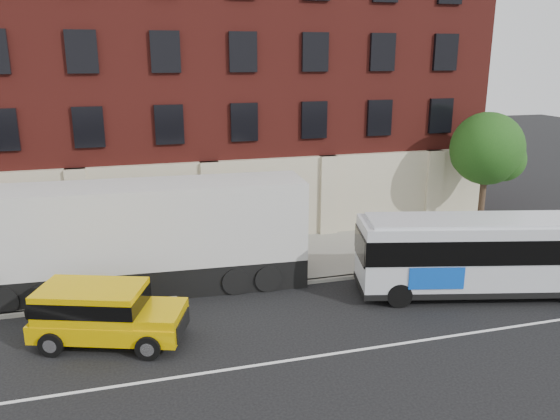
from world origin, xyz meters
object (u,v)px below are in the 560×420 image
object	(u,v)px
street_tree	(488,151)
shipping_container	(140,239)
city_bus	(505,252)
yellow_suv	(102,311)

from	to	relation	value
street_tree	shipping_container	size ratio (longest dim) A/B	0.48
city_bus	yellow_suv	bearing A→B (deg)	179.13
yellow_suv	shipping_container	distance (m)	4.35
shipping_container	city_bus	bearing A→B (deg)	-17.38
yellow_suv	shipping_container	bearing A→B (deg)	70.75
city_bus	shipping_container	xyz separation A→B (m)	(-13.47, 4.22, 0.42)
city_bus	yellow_suv	world-z (taller)	city_bus
yellow_suv	shipping_container	size ratio (longest dim) A/B	0.40
city_bus	yellow_suv	size ratio (longest dim) A/B	2.24
city_bus	shipping_container	size ratio (longest dim) A/B	0.89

